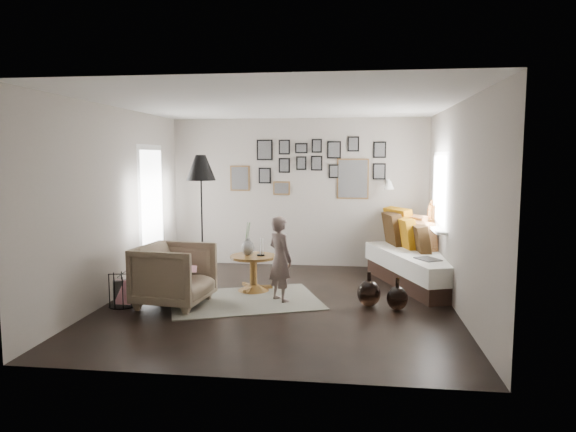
# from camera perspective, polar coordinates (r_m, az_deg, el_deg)

# --- Properties ---
(ground) EXTENTS (4.80, 4.80, 0.00)m
(ground) POSITION_cam_1_polar(r_m,az_deg,el_deg) (6.94, -0.93, -9.53)
(ground) COLOR black
(ground) RESTS_ON ground
(wall_back) EXTENTS (4.50, 0.00, 4.50)m
(wall_back) POSITION_cam_1_polar(r_m,az_deg,el_deg) (9.07, 1.18, 2.61)
(wall_back) COLOR gray
(wall_back) RESTS_ON ground
(wall_front) EXTENTS (4.50, 0.00, 4.50)m
(wall_front) POSITION_cam_1_polar(r_m,az_deg,el_deg) (4.35, -5.40, -1.66)
(wall_front) COLOR gray
(wall_front) RESTS_ON ground
(wall_left) EXTENTS (0.00, 4.80, 4.80)m
(wall_left) POSITION_cam_1_polar(r_m,az_deg,el_deg) (7.36, -18.59, 1.36)
(wall_left) COLOR gray
(wall_left) RESTS_ON ground
(wall_right) EXTENTS (0.00, 4.80, 4.80)m
(wall_right) POSITION_cam_1_polar(r_m,az_deg,el_deg) (6.76, 18.29, 0.95)
(wall_right) COLOR gray
(wall_right) RESTS_ON ground
(ceiling) EXTENTS (4.80, 4.80, 0.00)m
(ceiling) POSITION_cam_1_polar(r_m,az_deg,el_deg) (6.70, -0.98, 12.36)
(ceiling) COLOR white
(ceiling) RESTS_ON wall_back
(door_left) EXTENTS (0.00, 2.14, 2.14)m
(door_left) POSITION_cam_1_polar(r_m,az_deg,el_deg) (8.47, -14.93, 0.41)
(door_left) COLOR white
(door_left) RESTS_ON wall_left
(window_right) EXTENTS (0.15, 1.32, 1.30)m
(window_right) POSITION_cam_1_polar(r_m,az_deg,el_deg) (8.10, 15.86, -0.72)
(window_right) COLOR white
(window_right) RESTS_ON wall_right
(gallery_wall) EXTENTS (2.74, 0.03, 1.08)m
(gallery_wall) POSITION_cam_1_polar(r_m,az_deg,el_deg) (9.01, 3.00, 5.39)
(gallery_wall) COLOR brown
(gallery_wall) RESTS_ON wall_back
(wall_sconce) EXTENTS (0.18, 0.36, 0.16)m
(wall_sconce) POSITION_cam_1_polar(r_m,az_deg,el_deg) (8.77, 11.14, 3.42)
(wall_sconce) COLOR white
(wall_sconce) RESTS_ON wall_back
(rug) EXTENTS (2.30, 1.96, 0.01)m
(rug) POSITION_cam_1_polar(r_m,az_deg,el_deg) (7.02, -4.80, -9.30)
(rug) COLOR beige
(rug) RESTS_ON ground
(pedestal_table) EXTENTS (0.67, 0.67, 0.52)m
(pedestal_table) POSITION_cam_1_polar(r_m,az_deg,el_deg) (7.44, -3.87, -6.51)
(pedestal_table) COLOR brown
(pedestal_table) RESTS_ON ground
(vase) EXTENTS (0.19, 0.19, 0.48)m
(vase) POSITION_cam_1_polar(r_m,az_deg,el_deg) (7.39, -4.47, -3.23)
(vase) COLOR black
(vase) RESTS_ON pedestal_table
(candles) EXTENTS (0.11, 0.11, 0.25)m
(candles) POSITION_cam_1_polar(r_m,az_deg,el_deg) (7.34, -3.05, -3.49)
(candles) COLOR black
(candles) RESTS_ON pedestal_table
(daybed) EXTENTS (1.64, 2.40, 1.10)m
(daybed) POSITION_cam_1_polar(r_m,az_deg,el_deg) (8.08, 14.61, -4.86)
(daybed) COLOR black
(daybed) RESTS_ON ground
(magazine_on_daybed) EXTENTS (0.38, 0.41, 0.02)m
(magazine_on_daybed) POSITION_cam_1_polar(r_m,az_deg,el_deg) (7.41, 15.28, -4.65)
(magazine_on_daybed) COLOR black
(magazine_on_daybed) RESTS_ON daybed
(armchair) EXTENTS (0.99, 0.96, 0.81)m
(armchair) POSITION_cam_1_polar(r_m,az_deg,el_deg) (6.86, -12.50, -6.39)
(armchair) COLOR #73634E
(armchair) RESTS_ON ground
(armchair_cushion) EXTENTS (0.42, 0.43, 0.17)m
(armchair_cushion) POSITION_cam_1_polar(r_m,az_deg,el_deg) (6.88, -12.14, -5.69)
(armchair_cushion) COLOR white
(armchair_cushion) RESTS_ON armchair
(floor_lamp) EXTENTS (0.46, 0.46, 1.96)m
(floor_lamp) POSITION_cam_1_polar(r_m,az_deg,el_deg) (8.03, -9.65, 4.79)
(floor_lamp) COLOR black
(floor_lamp) RESTS_ON ground
(magazine_basket) EXTENTS (0.38, 0.38, 0.42)m
(magazine_basket) POSITION_cam_1_polar(r_m,az_deg,el_deg) (7.04, -17.92, -7.86)
(magazine_basket) COLOR black
(magazine_basket) RESTS_ON ground
(demijohn_large) EXTENTS (0.30, 0.30, 0.45)m
(demijohn_large) POSITION_cam_1_polar(r_m,az_deg,el_deg) (6.77, 8.97, -8.47)
(demijohn_large) COLOR black
(demijohn_large) RESTS_ON ground
(demijohn_small) EXTENTS (0.27, 0.27, 0.41)m
(demijohn_small) POSITION_cam_1_polar(r_m,az_deg,el_deg) (6.68, 12.04, -8.91)
(demijohn_small) COLOR black
(demijohn_small) RESTS_ON ground
(child) EXTENTS (0.49, 0.49, 1.15)m
(child) POSITION_cam_1_polar(r_m,az_deg,el_deg) (6.85, -0.88, -4.78)
(child) COLOR #6A5853
(child) RESTS_ON ground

